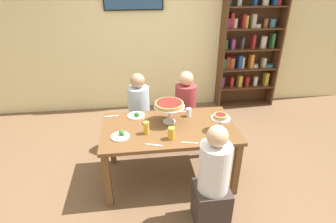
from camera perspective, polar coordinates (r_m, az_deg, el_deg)
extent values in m
plane|color=brown|center=(3.56, 0.21, -13.61)|extent=(12.00, 12.00, 0.00)
cube|color=beige|center=(4.98, -3.25, 16.35)|extent=(8.00, 0.12, 2.80)
cube|color=brown|center=(3.14, 0.24, -3.59)|extent=(1.56, 0.89, 0.04)
cube|color=brown|center=(3.04, -12.72, -14.13)|extent=(0.07, 0.07, 0.70)
cube|color=brown|center=(3.21, 14.30, -11.85)|extent=(0.07, 0.07, 0.70)
cube|color=brown|center=(3.66, -11.88, -6.17)|extent=(0.07, 0.07, 0.70)
cube|color=brown|center=(3.80, 10.27, -4.67)|extent=(0.07, 0.07, 0.70)
cube|color=#4C2D19|center=(5.07, 11.35, 12.61)|extent=(0.03, 0.30, 2.20)
cube|color=#4C2D19|center=(5.50, 22.25, 12.27)|extent=(0.03, 0.30, 2.20)
cube|color=#4C2D19|center=(5.39, 16.44, 12.89)|extent=(1.10, 0.02, 2.20)
cube|color=#4C2D19|center=(5.62, 15.55, 1.72)|extent=(1.04, 0.28, 0.02)
cube|color=#4C2D19|center=(5.47, 16.02, 5.19)|extent=(1.04, 0.28, 0.02)
cube|color=#4C2D19|center=(5.36, 16.52, 8.83)|extent=(1.04, 0.28, 0.02)
cube|color=#4C2D19|center=(5.26, 17.05, 12.61)|extent=(1.04, 0.28, 0.02)
cube|color=#4C2D19|center=(5.19, 17.61, 16.52)|extent=(1.04, 0.28, 0.02)
cube|color=#4C2D19|center=(5.14, 18.21, 20.52)|extent=(1.04, 0.28, 0.02)
cube|color=#7A3370|center=(5.27, 11.42, 6.24)|extent=(0.06, 0.13, 0.21)
cube|color=maroon|center=(5.33, 13.28, 6.23)|extent=(0.05, 0.13, 0.20)
cube|color=#B7932D|center=(5.39, 14.97, 6.36)|extent=(0.07, 0.13, 0.22)
cube|color=maroon|center=(5.44, 16.34, 6.25)|extent=(0.05, 0.13, 0.19)
cylinder|color=silver|center=(5.52, 18.11, 6.20)|extent=(0.08, 0.08, 0.18)
cube|color=#B7932D|center=(5.60, 20.07, 6.58)|extent=(0.07, 0.13, 0.25)
cube|color=#2D6B38|center=(5.16, 11.80, 9.94)|extent=(0.06, 0.13, 0.19)
cube|color=maroon|center=(5.17, 12.51, 10.16)|extent=(0.06, 0.13, 0.23)
cylinder|color=brown|center=(5.21, 13.44, 9.98)|extent=(0.12, 0.12, 0.20)
cube|color=navy|center=(5.25, 14.95, 10.23)|extent=(0.06, 0.13, 0.25)
cube|color=#B2A88E|center=(5.28, 15.54, 10.03)|extent=(0.04, 0.11, 0.21)
cube|color=orange|center=(5.34, 17.25, 10.26)|extent=(0.06, 0.13, 0.26)
cylinder|color=silver|center=(5.40, 18.03, 9.24)|extent=(0.11, 0.11, 0.06)
cube|color=#B2A88E|center=(5.46, 19.64, 9.80)|extent=(0.07, 0.11, 0.18)
cylinder|color=#3D7084|center=(5.53, 20.68, 9.15)|extent=(0.16, 0.16, 0.05)
cube|color=#2D6B38|center=(5.06, 12.12, 13.77)|extent=(0.05, 0.13, 0.17)
cube|color=#7A3370|center=(5.11, 13.55, 13.80)|extent=(0.06, 0.13, 0.18)
cube|color=#3D3838|center=(5.17, 15.44, 13.87)|extent=(0.04, 0.13, 0.20)
cube|color=maroon|center=(5.25, 17.61, 14.00)|extent=(0.05, 0.13, 0.24)
cylinder|color=beige|center=(5.34, 19.68, 13.74)|extent=(0.11, 0.11, 0.21)
cube|color=#2D6B38|center=(5.40, 21.25, 13.90)|extent=(0.05, 0.13, 0.26)
cube|color=#7A3370|center=(5.00, 12.60, 17.86)|extent=(0.06, 0.13, 0.17)
cube|color=maroon|center=(5.01, 13.34, 18.30)|extent=(0.05, 0.13, 0.25)
cylinder|color=beige|center=(5.05, 14.12, 17.74)|extent=(0.08, 0.08, 0.16)
cube|color=maroon|center=(5.09, 15.72, 18.05)|extent=(0.04, 0.13, 0.23)
cube|color=#B7932D|center=(5.11, 16.24, 17.88)|extent=(0.05, 0.12, 0.21)
cube|color=#B2A88E|center=(5.16, 17.66, 17.90)|extent=(0.07, 0.13, 0.23)
cylinder|color=silver|center=(5.21, 18.51, 16.92)|extent=(0.12, 0.12, 0.06)
cylinder|color=brown|center=(5.27, 20.11, 17.27)|extent=(0.08, 0.08, 0.15)
cylinder|color=#3D7084|center=(5.33, 21.38, 17.12)|extent=(0.11, 0.11, 0.14)
cube|color=navy|center=(4.95, 12.96, 22.15)|extent=(0.04, 0.12, 0.19)
cube|color=maroon|center=(5.31, 22.51, 21.09)|extent=(0.06, 0.10, 0.17)
cube|color=#382D28|center=(2.94, 9.06, -18.93)|extent=(0.34, 0.34, 0.45)
cylinder|color=silver|center=(2.62, 9.82, -11.67)|extent=(0.30, 0.30, 0.50)
sphere|color=tan|center=(2.42, 10.47, -5.17)|extent=(0.20, 0.20, 0.20)
cube|color=#382D28|center=(4.08, 3.54, -3.93)|extent=(0.34, 0.34, 0.45)
cylinder|color=#993338|center=(3.86, 3.74, 2.14)|extent=(0.30, 0.30, 0.50)
sphere|color=tan|center=(3.72, 3.90, 7.03)|extent=(0.20, 0.20, 0.20)
cube|color=#382D28|center=(4.02, -5.89, -4.53)|extent=(0.34, 0.34, 0.45)
cylinder|color=silver|center=(3.79, -6.23, 1.60)|extent=(0.30, 0.30, 0.50)
sphere|color=#A87A5B|center=(3.66, -6.50, 6.55)|extent=(0.20, 0.20, 0.20)
cylinder|color=silver|center=(3.23, 0.26, -2.14)|extent=(0.15, 0.15, 0.01)
cylinder|color=silver|center=(3.18, 0.26, -0.51)|extent=(0.03, 0.03, 0.20)
cylinder|color=silver|center=(3.13, 0.27, 1.14)|extent=(0.37, 0.37, 0.01)
cylinder|color=tan|center=(3.12, 0.27, 1.54)|extent=(0.34, 0.34, 0.04)
cylinder|color=maroon|center=(3.11, 0.27, 1.92)|extent=(0.30, 0.30, 0.00)
cylinder|color=silver|center=(3.11, 10.82, -3.85)|extent=(0.15, 0.15, 0.01)
cylinder|color=silver|center=(3.08, 10.94, -2.61)|extent=(0.03, 0.03, 0.14)
cylinder|color=silver|center=(3.04, 11.06, -1.38)|extent=(0.18, 0.18, 0.01)
cylinder|color=tan|center=(3.03, 11.10, -0.99)|extent=(0.15, 0.15, 0.04)
cylinder|color=maroon|center=(3.02, 11.14, -0.63)|extent=(0.11, 0.11, 0.00)
cylinder|color=white|center=(2.98, -10.14, -5.25)|extent=(0.20, 0.20, 0.01)
sphere|color=#2D7028|center=(2.97, -9.59, -4.74)|extent=(0.04, 0.04, 0.04)
sphere|color=#2D7028|center=(2.98, -9.86, -4.42)|extent=(0.06, 0.06, 0.06)
cylinder|color=white|center=(3.36, 11.11, -1.44)|extent=(0.24, 0.24, 0.01)
sphere|color=#2D7028|center=(3.34, 10.56, -0.95)|extent=(0.05, 0.05, 0.05)
sphere|color=#2D7028|center=(3.35, 10.64, -0.88)|extent=(0.05, 0.05, 0.05)
sphere|color=#2D7028|center=(3.38, 10.66, -0.55)|extent=(0.05, 0.05, 0.05)
sphere|color=#2D7028|center=(3.34, 10.47, -1.00)|extent=(0.04, 0.04, 0.04)
cylinder|color=white|center=(3.38, -6.80, -0.87)|extent=(0.22, 0.22, 0.01)
sphere|color=#2D7028|center=(3.37, -6.91, -0.48)|extent=(0.04, 0.04, 0.04)
sphere|color=#2D7028|center=(3.33, -6.56, -0.63)|extent=(0.06, 0.06, 0.06)
cylinder|color=gold|center=(2.98, -4.63, -3.47)|extent=(0.07, 0.07, 0.14)
cylinder|color=gold|center=(2.88, 0.73, -4.65)|extent=(0.08, 0.08, 0.14)
cylinder|color=white|center=(3.35, 4.39, -0.18)|extent=(0.07, 0.07, 0.11)
cube|color=silver|center=(2.81, -3.02, -7.10)|extent=(0.18, 0.07, 0.00)
cube|color=silver|center=(3.46, 2.52, -0.08)|extent=(0.18, 0.02, 0.00)
cube|color=silver|center=(2.85, 4.67, -6.63)|extent=(0.18, 0.06, 0.00)
cube|color=silver|center=(3.43, -11.87, -0.96)|extent=(0.18, 0.04, 0.00)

